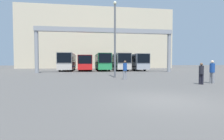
{
  "coord_description": "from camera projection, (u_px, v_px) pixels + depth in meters",
  "views": [
    {
      "loc": [
        -3.2,
        -6.82,
        1.58
      ],
      "look_at": [
        1.2,
        23.42,
        0.3
      ],
      "focal_mm": 28.0,
      "sensor_mm": 36.0,
      "label": 1
    }
  ],
  "objects": [
    {
      "name": "ground_plane",
      "position": [
        164.0,
        101.0,
        7.27
      ],
      "size": [
        200.0,
        200.0,
        0.0
      ],
      "primitive_type": "plane",
      "color": "#514F4C"
    },
    {
      "name": "building_backdrop",
      "position": [
        97.0,
        40.0,
        54.78
      ],
      "size": [
        44.39,
        12.0,
        17.38
      ],
      "color": "beige",
      "rests_on": "ground"
    },
    {
      "name": "overhead_gantry",
      "position": [
        106.0,
        37.0,
        28.23
      ],
      "size": [
        22.2,
        0.8,
        7.14
      ],
      "color": "gray",
      "rests_on": "ground"
    },
    {
      "name": "bus_slot_0",
      "position": [
        68.0,
        61.0,
        34.77
      ],
      "size": [
        2.57,
        11.0,
        3.33
      ],
      "color": "beige",
      "rests_on": "ground"
    },
    {
      "name": "bus_slot_1",
      "position": [
        85.0,
        62.0,
        35.23
      ],
      "size": [
        2.53,
        10.9,
        2.95
      ],
      "color": "red",
      "rests_on": "ground"
    },
    {
      "name": "bus_slot_2",
      "position": [
        102.0,
        61.0,
        36.37
      ],
      "size": [
        2.44,
        12.21,
        3.32
      ],
      "color": "#268C4C",
      "rests_on": "ground"
    },
    {
      "name": "bus_slot_3",
      "position": [
        119.0,
        61.0,
        36.55
      ],
      "size": [
        2.61,
        11.57,
        3.35
      ],
      "color": "beige",
      "rests_on": "ground"
    },
    {
      "name": "bus_slot_4",
      "position": [
        135.0,
        61.0,
        37.1
      ],
      "size": [
        2.52,
        11.68,
        3.27
      ],
      "color": "#999EA5",
      "rests_on": "ground"
    },
    {
      "name": "pedestrian_near_center",
      "position": [
        201.0,
        73.0,
        12.67
      ],
      "size": [
        0.33,
        0.33,
        1.57
      ],
      "rotation": [
        0.0,
        0.0,
        5.73
      ],
      "color": "black",
      "rests_on": "ground"
    },
    {
      "name": "pedestrian_near_left",
      "position": [
        125.0,
        70.0,
        16.4
      ],
      "size": [
        0.37,
        0.37,
        1.77
      ],
      "rotation": [
        0.0,
        0.0,
        0.1
      ],
      "color": "gray",
      "rests_on": "ground"
    },
    {
      "name": "pedestrian_far_center",
      "position": [
        212.0,
        71.0,
        13.32
      ],
      "size": [
        0.37,
        0.37,
        1.76
      ],
      "rotation": [
        0.0,
        0.0,
        1.89
      ],
      "color": "gray",
      "rests_on": "ground"
    },
    {
      "name": "lamp_post",
      "position": [
        115.0,
        36.0,
        18.38
      ],
      "size": [
        0.36,
        0.36,
        7.99
      ],
      "color": "#595B60",
      "rests_on": "ground"
    }
  ]
}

